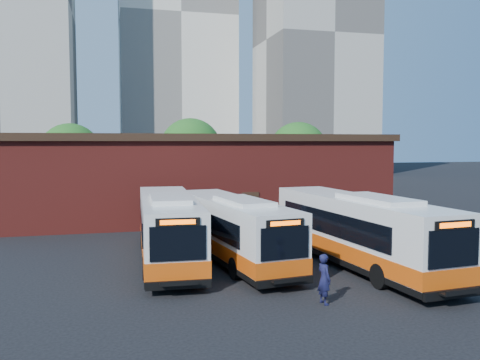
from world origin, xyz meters
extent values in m
plane|color=black|center=(0.00, 0.00, 0.00)|extent=(220.00, 220.00, 0.00)
cube|color=silver|center=(-3.62, 5.35, 1.75)|extent=(3.07, 11.93, 2.81)
cube|color=#D04B0D|center=(-3.62, 5.35, 0.94)|extent=(3.12, 11.98, 0.69)
cube|color=black|center=(-3.62, 5.35, 0.44)|extent=(3.11, 11.97, 0.25)
cube|color=black|center=(-3.90, -0.58, 2.02)|extent=(2.14, 0.16, 1.33)
cube|color=black|center=(-3.90, -0.59, 2.84)|extent=(1.68, 0.14, 0.32)
cube|color=#FF5905|center=(-3.90, -0.62, 2.84)|extent=(1.33, 0.08, 0.18)
cube|color=black|center=(-3.90, -0.64, 0.44)|extent=(2.52, 0.26, 0.32)
cube|color=black|center=(-3.91, -0.86, 0.54)|extent=(1.44, 0.44, 0.06)
cube|color=black|center=(-3.92, -1.04, 0.61)|extent=(1.43, 0.11, 0.18)
cube|color=black|center=(-4.88, 5.81, 2.02)|extent=(0.48, 9.21, 1.03)
cube|color=black|center=(-2.32, 5.69, 2.02)|extent=(0.48, 9.21, 1.03)
cube|color=silver|center=(-3.69, 3.88, 3.25)|extent=(1.90, 4.21, 0.22)
cylinder|color=black|center=(-4.91, 2.06, 0.49)|extent=(0.36, 1.00, 0.99)
cylinder|color=black|center=(-2.64, 1.96, 0.49)|extent=(0.36, 1.00, 0.99)
cylinder|color=black|center=(-4.61, 8.56, 0.49)|extent=(0.36, 1.00, 0.99)
cylinder|color=black|center=(-2.33, 8.45, 0.49)|extent=(0.36, 1.00, 0.99)
cube|color=silver|center=(-0.57, 4.50, 1.68)|extent=(3.84, 11.56, 2.69)
cube|color=#D04B0D|center=(-0.57, 4.50, 0.90)|extent=(3.89, 11.61, 0.66)
cube|color=black|center=(-0.57, 4.50, 0.43)|extent=(3.88, 11.60, 0.24)
cube|color=black|center=(0.16, -1.15, 1.94)|extent=(2.04, 0.32, 1.28)
cube|color=black|center=(0.16, -1.16, 2.72)|extent=(1.60, 0.26, 0.30)
cube|color=#FF5905|center=(0.17, -1.19, 2.72)|extent=(1.27, 0.18, 0.17)
cube|color=black|center=(0.17, -1.21, 0.43)|extent=(2.41, 0.44, 0.30)
cube|color=black|center=(0.20, -1.42, 0.52)|extent=(1.41, 0.53, 0.06)
cube|color=black|center=(0.22, -1.59, 0.59)|extent=(1.36, 0.21, 0.17)
cube|color=black|center=(-1.83, 4.72, 1.94)|extent=(1.18, 8.78, 0.99)
cube|color=black|center=(0.60, 5.03, 1.94)|extent=(1.18, 8.78, 0.99)
cube|color=silver|center=(-0.38, 3.10, 3.12)|extent=(2.13, 4.15, 0.21)
cylinder|color=black|center=(-1.24, 1.17, 0.47)|extent=(0.42, 0.98, 0.95)
cylinder|color=black|center=(0.93, 1.45, 0.47)|extent=(0.42, 0.98, 0.95)
cylinder|color=black|center=(-2.04, 7.36, 0.47)|extent=(0.42, 0.98, 0.95)
cylinder|color=black|center=(0.13, 7.64, 0.47)|extent=(0.42, 0.98, 0.95)
cube|color=silver|center=(4.85, 1.92, 1.80)|extent=(3.71, 12.37, 2.89)
cube|color=#D04B0D|center=(4.85, 1.92, 0.96)|extent=(3.76, 12.42, 0.71)
cube|color=black|center=(4.85, 1.92, 0.46)|extent=(3.75, 12.41, 0.25)
cube|color=black|center=(5.41, -4.18, 2.08)|extent=(2.20, 0.26, 1.37)
cube|color=black|center=(5.42, -4.19, 2.92)|extent=(1.72, 0.22, 0.32)
cube|color=#FF5905|center=(5.42, -4.22, 2.92)|extent=(1.37, 0.15, 0.18)
cube|color=black|center=(5.42, -4.24, 0.46)|extent=(2.59, 0.38, 0.32)
cube|color=black|center=(5.44, -4.47, 0.56)|extent=(1.50, 0.52, 0.06)
cube|color=black|center=(5.46, -4.65, 0.63)|extent=(1.47, 0.18, 0.18)
cube|color=black|center=(3.49, 2.20, 2.08)|extent=(0.93, 9.46, 1.07)
cube|color=black|center=(6.12, 2.44, 2.08)|extent=(0.93, 9.46, 1.07)
cube|color=silver|center=(4.99, 0.40, 3.35)|extent=(2.15, 4.41, 0.22)
cylinder|color=black|center=(4.00, -1.63, 0.51)|extent=(0.42, 1.04, 1.01)
cylinder|color=black|center=(6.33, -1.41, 0.51)|extent=(0.42, 1.04, 1.01)
cylinder|color=black|center=(3.38, 5.04, 0.51)|extent=(0.42, 1.04, 1.01)
cylinder|color=black|center=(5.71, 5.26, 0.51)|extent=(0.42, 1.04, 1.01)
imported|color=#131437|center=(1.07, -2.83, 0.91)|extent=(0.53, 0.73, 1.83)
cube|color=maroon|center=(0.00, 20.00, 3.00)|extent=(28.00, 12.00, 6.00)
cube|color=black|center=(0.00, 20.00, 6.15)|extent=(28.60, 12.60, 0.50)
cube|color=black|center=(3.00, 13.97, 1.20)|extent=(1.20, 0.08, 2.40)
cylinder|color=#382314|center=(-10.00, 32.00, 1.35)|extent=(0.36, 0.36, 2.70)
sphere|color=#18551C|center=(-10.00, 32.00, 4.65)|extent=(6.00, 6.00, 6.00)
cylinder|color=#382314|center=(2.00, 34.00, 1.48)|extent=(0.36, 0.36, 2.95)
sphere|color=#18551C|center=(2.00, 34.00, 5.08)|extent=(6.56, 6.56, 6.56)
cylinder|color=#382314|center=(13.00, 31.00, 1.40)|extent=(0.36, 0.36, 2.81)
sphere|color=#18551C|center=(13.00, 31.00, 4.84)|extent=(6.24, 6.24, 6.24)
cube|color=#B1AEA3|center=(-22.00, 72.00, 27.50)|extent=(20.00, 18.00, 55.00)
cube|color=silver|center=(7.00, 86.00, 30.00)|extent=(22.00, 20.00, 60.00)
cube|color=#B1AEA3|center=(30.00, 68.00, 24.00)|extent=(18.00, 18.00, 48.00)
camera|label=1|loc=(-6.34, -19.45, 5.83)|focal=38.00mm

